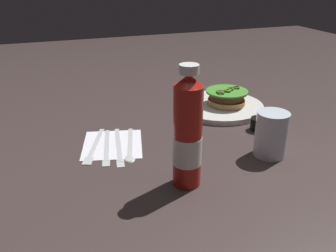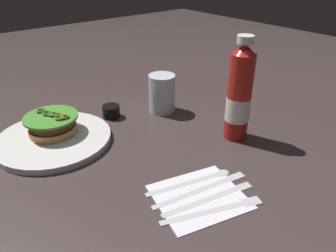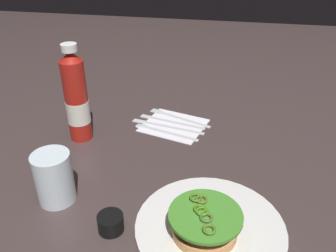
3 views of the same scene
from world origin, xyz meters
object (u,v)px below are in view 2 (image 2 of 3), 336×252
Objects in this scene: burger_sandwich at (52,124)px; spoon_utensil at (201,178)px; water_glass at (162,93)px; napkin at (199,196)px; dinner_plate at (54,139)px; condiment_cup at (111,111)px; ketchup_bottle at (239,96)px; steak_knife at (214,196)px; butter_knife at (207,186)px; fork_utensil at (221,207)px.

burger_sandwich reaches higher than spoon_utensil.
napkin is (-0.18, -0.35, -0.05)m from water_glass.
condiment_cup is (0.18, 0.03, 0.01)m from dinner_plate.
dinner_plate is 0.40m from napkin.
ketchup_bottle is 1.55× the size of napkin.
dinner_plate is 1.40× the size of steak_knife.
ketchup_bottle is at bearing 20.73° from spoon_utensil.
ketchup_bottle reaches higher than condiment_cup.
napkin is (-0.05, -0.41, -0.02)m from condiment_cup.
water_glass is 0.51× the size of butter_knife.
water_glass reaches higher than napkin.
butter_knife is (0.17, -0.37, -0.00)m from dinner_plate.
ketchup_bottle reaches higher than burger_sandwich.
water_glass reaches higher than butter_knife.
fork_utensil is (0.14, -0.43, -0.00)m from dinner_plate.
condiment_cup is (-0.19, 0.30, -0.10)m from ketchup_bottle.
condiment_cup is at bearing 156.28° from water_glass.
burger_sandwich is 0.51× the size of ketchup_bottle.
burger_sandwich is 2.68× the size of condiment_cup.
spoon_utensil is at bearing -115.05° from water_glass.
napkin is 0.05m from spoon_utensil.
fork_utensil is (-0.18, -0.40, -0.05)m from water_glass.
butter_knife is (0.02, 0.06, 0.00)m from fork_utensil.
water_glass is at bearing -9.08° from burger_sandwich.
water_glass is at bearing 65.29° from butter_knife.
steak_knife is (-0.21, -0.13, -0.11)m from ketchup_bottle.
steak_knife is at bearing -42.91° from napkin.
ketchup_bottle is at bearing 25.97° from butter_knife.
burger_sandwich is 0.61× the size of butter_knife.
water_glass is at bearing 61.86° from napkin.
ketchup_bottle reaches higher than napkin.
ketchup_bottle is at bearing -58.08° from condiment_cup.
steak_knife is at bearing -106.71° from butter_knife.
fork_utensil is at bearing -71.58° from dinner_plate.
burger_sandwich is at bearing 65.45° from dinner_plate.
steak_knife is (0.01, 0.03, 0.00)m from fork_utensil.
water_glass reaches higher than steak_knife.
dinner_plate reaches higher than spoon_utensil.
fork_utensil is (0.13, -0.45, -0.04)m from burger_sandwich.
steak_knife is (0.02, -0.02, 0.00)m from napkin.
burger_sandwich is 0.47m from ketchup_bottle.
fork_utensil is at bearing -145.01° from ketchup_bottle.
napkin is at bearing 137.09° from steak_knife.
burger_sandwich is at bearing 114.69° from spoon_utensil.
butter_knife and spoon_utensil have the same top height.
ketchup_bottle is at bearing 31.19° from steak_knife.
steak_knife is (-0.03, -0.43, -0.01)m from condiment_cup.
burger_sandwich is at bearing 107.66° from napkin.
dinner_plate is 0.45m from fork_utensil.
burger_sandwich is 0.42m from napkin.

